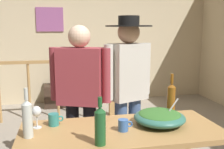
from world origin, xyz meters
name	(u,v)px	position (x,y,z in m)	size (l,w,h in m)	color
back_wall	(85,40)	(0.00, 3.23, 1.31)	(5.46, 0.10, 2.62)	beige
framed_picture	(50,19)	(-0.71, 3.17, 1.72)	(0.54, 0.03, 0.48)	#A25894
stair_railing	(56,82)	(-0.62, 2.10, 0.65)	(2.91, 0.10, 1.07)	#B2844C
tv_console	(67,95)	(-0.42, 2.88, 0.22)	(0.90, 0.40, 0.43)	#38281E
flat_screen_tv	(67,73)	(-0.42, 2.85, 0.67)	(0.54, 0.12, 0.40)	black
serving_table	(122,139)	(-0.13, -0.50, 0.70)	(1.53, 0.66, 0.78)	#B2844C
salad_bowl	(160,117)	(0.19, -0.46, 0.84)	(0.41, 0.41, 0.21)	#337060
wine_glass	(36,112)	(-0.76, -0.34, 0.90)	(0.07, 0.07, 0.17)	silver
wine_bottle_green	(100,125)	(-0.33, -0.73, 0.91)	(0.07, 0.07, 0.32)	#1E5628
wine_bottle_amber	(171,98)	(0.38, -0.25, 0.93)	(0.07, 0.07, 0.37)	brown
wine_bottle_clear	(27,118)	(-0.80, -0.51, 0.92)	(0.07, 0.07, 0.35)	silver
mug_blue	(123,125)	(-0.12, -0.53, 0.82)	(0.11, 0.08, 0.09)	#3866B2
mug_teal	(54,120)	(-0.63, -0.31, 0.83)	(0.12, 0.08, 0.10)	teal
person_standing_left	(80,90)	(-0.37, 0.22, 0.93)	(0.59, 0.37, 1.57)	black
person_standing_right	(128,82)	(0.12, 0.22, 0.99)	(0.53, 0.47, 1.66)	#3D5684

